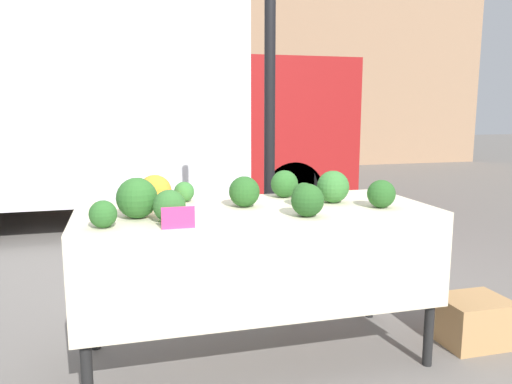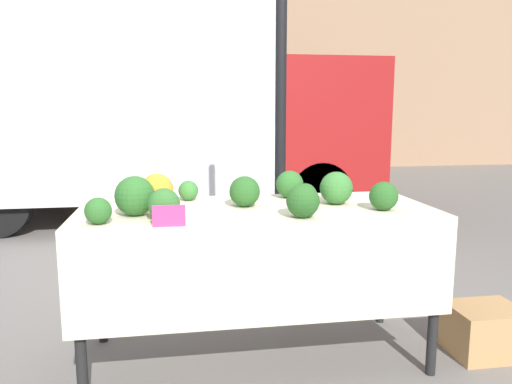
% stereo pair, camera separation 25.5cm
% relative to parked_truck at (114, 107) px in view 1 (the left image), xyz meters
% --- Properties ---
extents(ground_plane, '(40.00, 40.00, 0.00)m').
position_rel_parked_truck_xyz_m(ground_plane, '(0.73, -3.92, -1.35)').
color(ground_plane, slate).
extents(building_facade, '(16.00, 0.60, 5.19)m').
position_rel_parked_truck_xyz_m(building_facade, '(0.73, 4.80, 1.25)').
color(building_facade, '#9E7A5B').
rests_on(building_facade, ground_plane).
extents(tent_pole, '(0.07, 0.07, 2.36)m').
position_rel_parked_truck_xyz_m(tent_pole, '(0.99, -3.28, -0.17)').
color(tent_pole, black).
rests_on(tent_pole, ground_plane).
extents(parked_truck, '(5.15, 2.27, 2.52)m').
position_rel_parked_truck_xyz_m(parked_truck, '(0.00, 0.00, 0.00)').
color(parked_truck, silver).
rests_on(parked_truck, ground_plane).
extents(market_table, '(1.81, 0.76, 0.82)m').
position_rel_parked_truck_xyz_m(market_table, '(0.73, -3.98, -0.63)').
color(market_table, beige).
rests_on(market_table, ground_plane).
extents(orange_cauliflower, '(0.17, 0.17, 0.17)m').
position_rel_parked_truck_xyz_m(orange_cauliflower, '(0.23, -3.80, -0.44)').
color(orange_cauliflower, orange).
rests_on(orange_cauliflower, market_table).
extents(romanesco_head, '(0.13, 0.13, 0.11)m').
position_rel_parked_truck_xyz_m(romanesco_head, '(0.11, -3.69, -0.47)').
color(romanesco_head, '#93B238').
rests_on(romanesco_head, market_table).
extents(broccoli_head_0, '(0.16, 0.16, 0.16)m').
position_rel_parked_truck_xyz_m(broccoli_head_0, '(0.91, -4.20, -0.44)').
color(broccoli_head_0, '#285B23').
rests_on(broccoli_head_0, market_table).
extents(broccoli_head_1, '(0.12, 0.12, 0.12)m').
position_rel_parked_truck_xyz_m(broccoli_head_1, '(0.99, -3.93, -0.46)').
color(broccoli_head_1, '#285B23').
rests_on(broccoli_head_1, market_table).
extents(broccoli_head_2, '(0.16, 0.16, 0.16)m').
position_rel_parked_truck_xyz_m(broccoli_head_2, '(0.68, -3.89, -0.44)').
color(broccoli_head_2, '#285B23').
rests_on(broccoli_head_2, market_table).
extents(broccoli_head_3, '(0.15, 0.15, 0.15)m').
position_rel_parked_truck_xyz_m(broccoli_head_3, '(0.27, -4.15, -0.45)').
color(broccoli_head_3, '#336B2D').
rests_on(broccoli_head_3, market_table).
extents(broccoli_head_4, '(0.17, 0.17, 0.17)m').
position_rel_parked_truck_xyz_m(broccoli_head_4, '(1.17, -3.90, -0.44)').
color(broccoli_head_4, '#387533').
rests_on(broccoli_head_4, market_table).
extents(broccoli_head_5, '(0.14, 0.14, 0.14)m').
position_rel_parked_truck_xyz_m(broccoli_head_5, '(1.35, -4.10, -0.45)').
color(broccoli_head_5, '#285B23').
rests_on(broccoli_head_5, market_table).
extents(broccoli_head_6, '(0.16, 0.16, 0.16)m').
position_rel_parked_truck_xyz_m(broccoli_head_6, '(0.96, -3.68, -0.44)').
color(broccoli_head_6, '#2D6628').
rests_on(broccoli_head_6, market_table).
extents(broccoli_head_7, '(0.19, 0.19, 0.19)m').
position_rel_parked_truck_xyz_m(broccoli_head_7, '(0.13, -4.03, -0.43)').
color(broccoli_head_7, '#2D6628').
rests_on(broccoli_head_7, market_table).
extents(broccoli_head_8, '(0.11, 0.11, 0.11)m').
position_rel_parked_truck_xyz_m(broccoli_head_8, '(0.39, -3.66, -0.47)').
color(broccoli_head_8, '#387533').
rests_on(broccoli_head_8, market_table).
extents(broccoli_head_9, '(0.12, 0.12, 0.12)m').
position_rel_parked_truck_xyz_m(broccoli_head_9, '(-0.01, -4.18, -0.46)').
color(broccoli_head_9, '#2D6628').
rests_on(broccoli_head_9, market_table).
extents(price_sign, '(0.14, 0.01, 0.09)m').
position_rel_parked_truck_xyz_m(price_sign, '(0.29, -4.29, -0.47)').
color(price_sign, '#E53D84').
rests_on(price_sign, market_table).
extents(produce_crate, '(0.37, 0.31, 0.27)m').
position_rel_parked_truck_xyz_m(produce_crate, '(1.97, -4.08, -1.21)').
color(produce_crate, tan).
rests_on(produce_crate, ground_plane).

